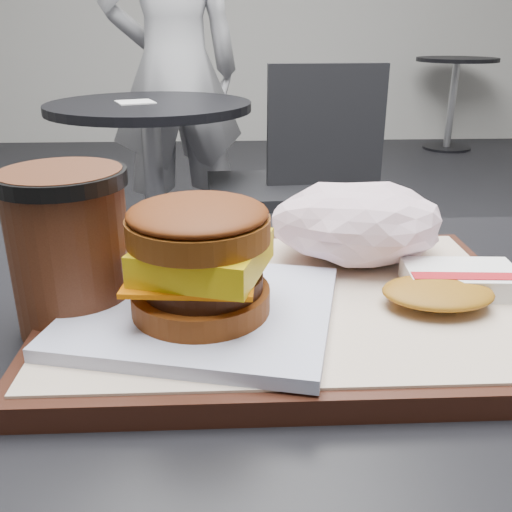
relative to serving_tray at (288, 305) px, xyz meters
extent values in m
cube|color=black|center=(0.03, -0.05, -0.03)|extent=(0.80, 0.60, 0.04)
cube|color=black|center=(0.00, 0.00, 0.00)|extent=(0.38, 0.28, 0.02)
cube|color=beige|center=(0.00, 0.00, 0.01)|extent=(0.36, 0.26, 0.00)
cube|color=white|center=(-0.07, -0.03, 0.02)|extent=(0.22, 0.21, 0.01)
cylinder|color=brown|center=(-0.07, -0.04, 0.03)|extent=(0.12, 0.12, 0.02)
cylinder|color=black|center=(-0.07, -0.04, 0.04)|extent=(0.10, 0.10, 0.01)
cube|color=orange|center=(-0.07, -0.04, 0.05)|extent=(0.10, 0.10, 0.00)
cube|color=#DABC0D|center=(-0.06, -0.05, 0.06)|extent=(0.10, 0.10, 0.02)
cylinder|color=brown|center=(-0.07, -0.04, 0.08)|extent=(0.12, 0.12, 0.02)
ellipsoid|color=#662C0E|center=(-0.07, -0.04, 0.09)|extent=(0.12, 0.12, 0.02)
cube|color=white|center=(0.14, 0.00, 0.02)|extent=(0.09, 0.06, 0.02)
cube|color=#B1171F|center=(0.14, -0.01, 0.03)|extent=(0.09, 0.02, 0.00)
ellipsoid|color=#AC721B|center=(0.11, -0.03, 0.02)|extent=(0.09, 0.06, 0.01)
cylinder|color=#441E10|center=(-0.17, -0.01, 0.05)|extent=(0.09, 0.09, 0.13)
cylinder|color=black|center=(-0.17, -0.01, 0.11)|extent=(0.09, 0.09, 0.01)
cylinder|color=black|center=(-0.32, 1.60, -0.77)|extent=(0.44, 0.44, 0.02)
cylinder|color=#A5A5AA|center=(-0.32, 1.60, -0.41)|extent=(0.07, 0.07, 0.70)
cylinder|color=black|center=(-0.32, 1.60, -0.04)|extent=(0.70, 0.70, 0.03)
cube|color=white|center=(-0.37, 1.59, -0.03)|extent=(0.15, 0.15, 0.00)
cylinder|color=#B5B6BB|center=(0.09, 1.52, -0.56)|extent=(0.06, 0.06, 0.44)
cube|color=black|center=(0.09, 1.52, -0.32)|extent=(0.45, 0.45, 0.04)
cube|color=black|center=(0.28, 1.52, -0.10)|extent=(0.40, 0.05, 0.40)
imported|color=silver|center=(-0.28, 2.16, 0.03)|extent=(0.68, 0.54, 1.63)
cylinder|color=black|center=(1.83, 4.45, -0.77)|extent=(0.40, 0.40, 0.02)
cylinder|color=#A5A5AA|center=(1.83, 4.45, -0.41)|extent=(0.06, 0.06, 0.70)
cylinder|color=black|center=(1.83, 4.45, -0.04)|extent=(0.66, 0.66, 0.03)
camera|label=1|loc=(-0.04, -0.42, 0.21)|focal=40.00mm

